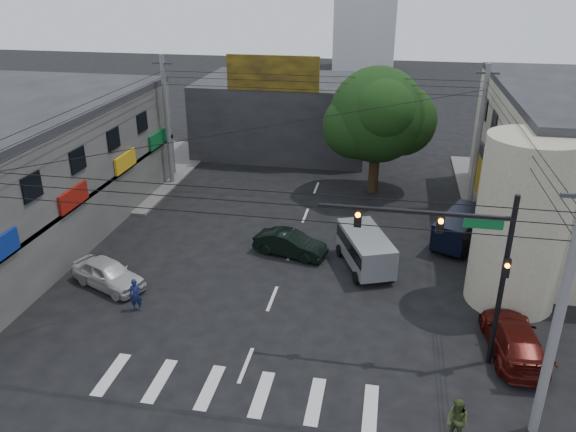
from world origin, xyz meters
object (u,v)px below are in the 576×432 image
(dark_sedan, at_px, (290,244))
(traffic_officer, at_px, (136,295))
(white_compact, at_px, (108,274))
(maroon_sedan, at_px, (514,339))
(traffic_gantry, at_px, (460,251))
(utility_pole_far_left, at_px, (167,122))
(utility_pole_far_right, at_px, (479,137))
(utility_pole_near_right, at_px, (559,317))
(pedestrian_olive, at_px, (457,421))
(street_tree, at_px, (377,115))
(navy_van, at_px, (460,230))
(silver_minivan, at_px, (365,251))

(dark_sedan, height_order, traffic_officer, traffic_officer)
(white_compact, height_order, maroon_sedan, maroon_sedan)
(white_compact, distance_m, maroon_sedan, 18.77)
(traffic_gantry, relative_size, utility_pole_far_left, 0.78)
(traffic_gantry, height_order, dark_sedan, traffic_gantry)
(traffic_officer, bearing_deg, white_compact, 126.92)
(maroon_sedan, bearing_deg, utility_pole_far_right, -94.76)
(utility_pole_near_right, xyz_separation_m, utility_pole_far_right, (0.00, 20.50, 0.00))
(utility_pole_far_right, xyz_separation_m, dark_sedan, (-10.48, -9.41, -3.94))
(traffic_officer, distance_m, pedestrian_olive, 14.75)
(traffic_officer, bearing_deg, dark_sedan, 32.97)
(pedestrian_olive, bearing_deg, street_tree, 145.29)
(dark_sedan, relative_size, maroon_sedan, 0.85)
(traffic_gantry, bearing_deg, traffic_officer, 176.24)
(traffic_gantry, height_order, maroon_sedan, traffic_gantry)
(pedestrian_olive, bearing_deg, utility_pole_far_left, 176.10)
(utility_pole_far_left, bearing_deg, traffic_gantry, -42.86)
(navy_van, bearing_deg, white_compact, 138.59)
(utility_pole_far_right, bearing_deg, traffic_officer, -135.55)
(white_compact, bearing_deg, silver_minivan, -47.14)
(traffic_gantry, relative_size, white_compact, 1.63)
(street_tree, bearing_deg, white_compact, -128.42)
(maroon_sedan, bearing_deg, dark_sedan, -37.77)
(street_tree, relative_size, traffic_gantry, 1.21)
(pedestrian_olive, bearing_deg, utility_pole_far_right, 128.55)
(navy_van, bearing_deg, street_tree, 59.27)
(navy_van, bearing_deg, traffic_gantry, -163.53)
(navy_van, bearing_deg, utility_pole_far_right, 12.64)
(traffic_gantry, xyz_separation_m, utility_pole_far_left, (-18.32, 17.00, -0.23))
(dark_sedan, bearing_deg, navy_van, -57.26)
(utility_pole_far_right, relative_size, pedestrian_olive, 5.44)
(traffic_gantry, bearing_deg, white_compact, 170.60)
(utility_pole_near_right, bearing_deg, utility_pole_far_right, 90.00)
(navy_van, height_order, pedestrian_olive, navy_van)
(utility_pole_near_right, distance_m, traffic_officer, 17.41)
(utility_pole_far_left, relative_size, silver_minivan, 1.90)
(traffic_gantry, xyz_separation_m, maroon_sedan, (2.68, 0.79, -4.13))
(dark_sedan, distance_m, silver_minivan, 4.17)
(utility_pole_far_right, bearing_deg, traffic_gantry, -98.94)
(traffic_officer, bearing_deg, traffic_gantry, -19.23)
(dark_sedan, height_order, navy_van, navy_van)
(traffic_gantry, height_order, silver_minivan, traffic_gantry)
(white_compact, xyz_separation_m, traffic_officer, (2.27, -1.75, 0.09))
(navy_van, distance_m, traffic_officer, 17.99)
(utility_pole_far_left, bearing_deg, traffic_officer, -74.10)
(utility_pole_far_right, xyz_separation_m, white_compact, (-18.68, -14.35, -3.90))
(utility_pole_near_right, relative_size, utility_pole_far_right, 1.00)
(pedestrian_olive, bearing_deg, traffic_officer, -155.77)
(utility_pole_far_left, height_order, white_compact, utility_pole_far_left)
(utility_pole_far_left, height_order, maroon_sedan, utility_pole_far_left)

